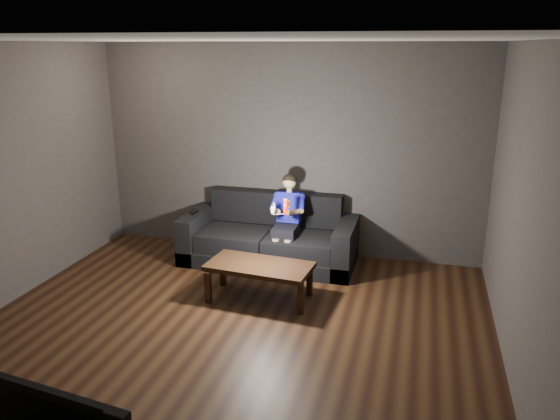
# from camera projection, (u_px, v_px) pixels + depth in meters

# --- Properties ---
(floor) EXTENTS (5.00, 5.00, 0.00)m
(floor) POSITION_uv_depth(u_px,v_px,m) (222.00, 343.00, 5.08)
(floor) COLOR black
(floor) RESTS_ON ground
(back_wall) EXTENTS (5.00, 0.04, 2.70)m
(back_wall) POSITION_uv_depth(u_px,v_px,m) (288.00, 151.00, 7.00)
(back_wall) COLOR #3D3934
(back_wall) RESTS_ON ground
(front_wall) EXTENTS (5.00, 0.04, 2.70)m
(front_wall) POSITION_uv_depth(u_px,v_px,m) (9.00, 358.00, 2.38)
(front_wall) COLOR #3D3934
(front_wall) RESTS_ON ground
(right_wall) EXTENTS (0.04, 5.00, 2.70)m
(right_wall) POSITION_uv_depth(u_px,v_px,m) (530.00, 228.00, 4.08)
(right_wall) COLOR #3D3934
(right_wall) RESTS_ON ground
(ceiling) EXTENTS (5.00, 5.00, 0.02)m
(ceiling) POSITION_uv_depth(u_px,v_px,m) (211.00, 40.00, 4.30)
(ceiling) COLOR white
(ceiling) RESTS_ON back_wall
(sofa) EXTENTS (2.16, 0.93, 0.84)m
(sofa) POSITION_uv_depth(u_px,v_px,m) (270.00, 241.00, 6.92)
(sofa) COLOR black
(sofa) RESTS_ON floor
(child) EXTENTS (0.42, 0.52, 1.04)m
(child) POSITION_uv_depth(u_px,v_px,m) (287.00, 212.00, 6.68)
(child) COLOR black
(child) RESTS_ON sofa
(wii_remote_red) EXTENTS (0.05, 0.07, 0.18)m
(wii_remote_red) POSITION_uv_depth(u_px,v_px,m) (286.00, 206.00, 6.24)
(wii_remote_red) COLOR #EC1700
(wii_remote_red) RESTS_ON child
(nunchuk_white) EXTENTS (0.07, 0.09, 0.14)m
(nunchuk_white) POSITION_uv_depth(u_px,v_px,m) (273.00, 209.00, 6.29)
(nunchuk_white) COLOR white
(nunchuk_white) RESTS_ON child
(wii_remote_black) EXTENTS (0.05, 0.16, 0.03)m
(wii_remote_black) POSITION_uv_depth(u_px,v_px,m) (195.00, 212.00, 6.99)
(wii_remote_black) COLOR black
(wii_remote_black) RESTS_ON sofa
(coffee_table) EXTENTS (1.16, 0.66, 0.41)m
(coffee_table) POSITION_uv_depth(u_px,v_px,m) (259.00, 269.00, 5.86)
(coffee_table) COLOR black
(coffee_table) RESTS_ON floor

